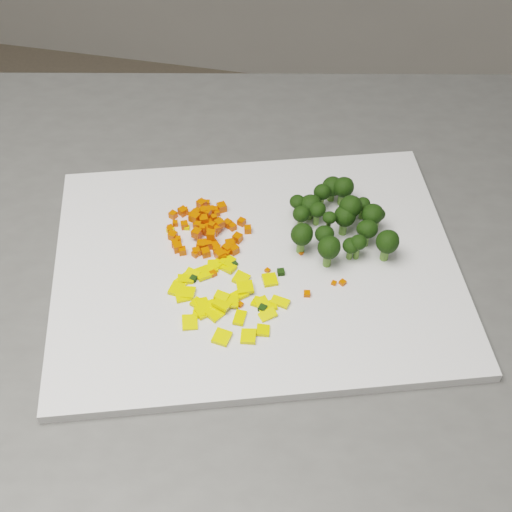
% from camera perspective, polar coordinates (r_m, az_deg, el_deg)
% --- Properties ---
extents(counter_block, '(1.14, 0.90, 0.90)m').
position_cam_1_polar(counter_block, '(1.20, 0.04, -14.07)').
color(counter_block, '#4F4F4D').
rests_on(counter_block, ground).
extents(cutting_board, '(0.53, 0.47, 0.01)m').
position_cam_1_polar(cutting_board, '(0.80, -0.00, -0.78)').
color(cutting_board, silver).
rests_on(cutting_board, counter_block).
extents(carrot_pile, '(0.10, 0.10, 0.03)m').
position_cam_1_polar(carrot_pile, '(0.82, -3.85, 2.70)').
color(carrot_pile, '#D73E02').
rests_on(carrot_pile, cutting_board).
extents(pepper_pile, '(0.12, 0.12, 0.02)m').
position_cam_1_polar(pepper_pile, '(0.75, -2.24, -3.06)').
color(pepper_pile, yellow).
rests_on(pepper_pile, cutting_board).
extents(broccoli_pile, '(0.12, 0.12, 0.06)m').
position_cam_1_polar(broccoli_pile, '(0.81, 7.08, 3.20)').
color(broccoli_pile, black).
rests_on(broccoli_pile, cutting_board).
extents(carrot_cube_0, '(0.01, 0.01, 0.01)m').
position_cam_1_polar(carrot_cube_0, '(0.81, -4.41, 0.85)').
color(carrot_cube_0, '#D73E02').
rests_on(carrot_cube_0, carrot_pile).
extents(carrot_cube_1, '(0.01, 0.01, 0.01)m').
position_cam_1_polar(carrot_cube_1, '(0.86, -4.39, 4.19)').
color(carrot_cube_1, '#D73E02').
rests_on(carrot_cube_1, carrot_pile).
extents(carrot_cube_2, '(0.01, 0.01, 0.01)m').
position_cam_1_polar(carrot_cube_2, '(0.85, -3.17, 3.44)').
color(carrot_cube_2, '#D73E02').
rests_on(carrot_cube_2, carrot_pile).
extents(carrot_cube_3, '(0.01, 0.01, 0.01)m').
position_cam_1_polar(carrot_cube_3, '(0.85, -2.76, 3.92)').
color(carrot_cube_3, '#D73E02').
rests_on(carrot_cube_3, carrot_pile).
extents(carrot_cube_4, '(0.01, 0.01, 0.01)m').
position_cam_1_polar(carrot_cube_4, '(0.85, -3.66, 3.65)').
color(carrot_cube_4, '#D73E02').
rests_on(carrot_cube_4, carrot_pile).
extents(carrot_cube_5, '(0.01, 0.01, 0.01)m').
position_cam_1_polar(carrot_cube_5, '(0.86, -4.39, 4.17)').
color(carrot_cube_5, '#D73E02').
rests_on(carrot_cube_5, carrot_pile).
extents(carrot_cube_6, '(0.01, 0.01, 0.01)m').
position_cam_1_polar(carrot_cube_6, '(0.82, -4.69, 2.47)').
color(carrot_cube_6, '#D73E02').
rests_on(carrot_cube_6, carrot_pile).
extents(carrot_cube_7, '(0.01, 0.01, 0.01)m').
position_cam_1_polar(carrot_cube_7, '(0.85, -5.17, 3.26)').
color(carrot_cube_7, '#D73E02').
rests_on(carrot_cube_7, carrot_pile).
extents(carrot_cube_8, '(0.01, 0.01, 0.01)m').
position_cam_1_polar(carrot_cube_8, '(0.84, -3.60, 3.10)').
color(carrot_cube_8, '#D73E02').
rests_on(carrot_cube_8, carrot_pile).
extents(carrot_cube_9, '(0.01, 0.01, 0.01)m').
position_cam_1_polar(carrot_cube_9, '(0.83, -4.22, 2.91)').
color(carrot_cube_9, '#D73E02').
rests_on(carrot_cube_9, carrot_pile).
extents(carrot_cube_10, '(0.01, 0.01, 0.01)m').
position_cam_1_polar(carrot_cube_10, '(0.82, -3.18, 2.23)').
color(carrot_cube_10, '#D73E02').
rests_on(carrot_cube_10, carrot_pile).
extents(carrot_cube_11, '(0.01, 0.01, 0.01)m').
position_cam_1_polar(carrot_cube_11, '(0.81, -3.36, 0.91)').
color(carrot_cube_11, '#D73E02').
rests_on(carrot_cube_11, carrot_pile).
extents(carrot_cube_12, '(0.01, 0.01, 0.01)m').
position_cam_1_polar(carrot_cube_12, '(0.81, -2.05, 0.92)').
color(carrot_cube_12, '#D73E02').
rests_on(carrot_cube_12, carrot_pile).
extents(carrot_cube_13, '(0.01, 0.01, 0.01)m').
position_cam_1_polar(carrot_cube_13, '(0.82, -3.29, 1.91)').
color(carrot_cube_13, '#D73E02').
rests_on(carrot_cube_13, carrot_pile).
extents(carrot_cube_14, '(0.01, 0.01, 0.01)m').
position_cam_1_polar(carrot_cube_14, '(0.85, -6.65, 3.29)').
color(carrot_cube_14, '#D73E02').
rests_on(carrot_cube_14, carrot_pile).
extents(carrot_cube_15, '(0.01, 0.01, 0.01)m').
position_cam_1_polar(carrot_cube_15, '(0.83, -3.37, 3.09)').
color(carrot_cube_15, '#D73E02').
rests_on(carrot_cube_15, carrot_pile).
extents(carrot_cube_16, '(0.01, 0.01, 0.01)m').
position_cam_1_polar(carrot_cube_16, '(0.81, -4.77, 1.83)').
color(carrot_cube_16, '#D73E02').
rests_on(carrot_cube_16, carrot_pile).
extents(carrot_cube_17, '(0.01, 0.01, 0.01)m').
position_cam_1_polar(carrot_cube_17, '(0.85, -5.72, 3.59)').
color(carrot_cube_17, '#D73E02').
rests_on(carrot_cube_17, carrot_pile).
extents(carrot_cube_18, '(0.01, 0.01, 0.01)m').
position_cam_1_polar(carrot_cube_18, '(0.84, -3.55, 2.87)').
color(carrot_cube_18, '#D73E02').
rests_on(carrot_cube_18, carrot_pile).
extents(carrot_cube_19, '(0.01, 0.01, 0.01)m').
position_cam_1_polar(carrot_cube_19, '(0.81, -6.49, 1.02)').
color(carrot_cube_19, '#D73E02').
rests_on(carrot_cube_19, carrot_pile).
extents(carrot_cube_20, '(0.01, 0.01, 0.01)m').
position_cam_1_polar(carrot_cube_20, '(0.83, -6.88, 2.26)').
color(carrot_cube_20, '#D73E02').
rests_on(carrot_cube_20, carrot_pile).
extents(carrot_cube_21, '(0.01, 0.01, 0.01)m').
position_cam_1_polar(carrot_cube_21, '(0.83, -1.17, 2.74)').
color(carrot_cube_21, '#D73E02').
rests_on(carrot_cube_21, carrot_pile).
extents(carrot_cube_22, '(0.01, 0.01, 0.01)m').
position_cam_1_polar(carrot_cube_22, '(0.82, -6.25, 1.31)').
color(carrot_cube_22, '#D73E02').
rests_on(carrot_cube_22, carrot_pile).
extents(carrot_cube_23, '(0.01, 0.01, 0.01)m').
position_cam_1_polar(carrot_cube_23, '(0.84, -4.20, 3.61)').
color(carrot_cube_23, '#D73E02').
rests_on(carrot_cube_23, carrot_pile).
extents(carrot_cube_24, '(0.01, 0.01, 0.01)m').
position_cam_1_polar(carrot_cube_24, '(0.84, -4.90, 3.34)').
color(carrot_cube_24, '#D73E02').
rests_on(carrot_cube_24, carrot_pile).
extents(carrot_cube_25, '(0.01, 0.01, 0.01)m').
position_cam_1_polar(carrot_cube_25, '(0.80, -2.36, 0.25)').
color(carrot_cube_25, '#D73E02').
rests_on(carrot_cube_25, carrot_pile).
extents(carrot_cube_26, '(0.01, 0.01, 0.01)m').
position_cam_1_polar(carrot_cube_26, '(0.83, -3.89, 2.66)').
color(carrot_cube_26, '#D73E02').
rests_on(carrot_cube_26, carrot_pile).
extents(carrot_cube_27, '(0.01, 0.01, 0.01)m').
position_cam_1_polar(carrot_cube_27, '(0.80, -2.90, 0.09)').
color(carrot_cube_27, '#D73E02').
rests_on(carrot_cube_27, carrot_pile).
extents(carrot_cube_28, '(0.01, 0.01, 0.01)m').
position_cam_1_polar(carrot_cube_28, '(0.85, -4.28, 3.73)').
color(carrot_cube_28, '#D73E02').
rests_on(carrot_cube_28, carrot_pile).
extents(carrot_cube_29, '(0.01, 0.01, 0.01)m').
position_cam_1_polar(carrot_cube_29, '(0.81, -6.28, 0.70)').
color(carrot_cube_29, '#D73E02').
rests_on(carrot_cube_29, carrot_pile).
extents(carrot_cube_30, '(0.01, 0.01, 0.01)m').
position_cam_1_polar(carrot_cube_30, '(0.82, -3.93, 2.05)').
color(carrot_cube_30, '#D73E02').
rests_on(carrot_cube_30, carrot_pile).
extents(carrot_cube_31, '(0.01, 0.01, 0.01)m').
position_cam_1_polar(carrot_cube_31, '(0.80, -4.79, 0.35)').
color(carrot_cube_31, '#D73E02').
rests_on(carrot_cube_31, carrot_pile).
extents(carrot_cube_32, '(0.01, 0.01, 0.01)m').
position_cam_1_polar(carrot_cube_32, '(0.83, -4.20, 2.42)').
color(carrot_cube_32, '#D73E02').
rests_on(carrot_cube_32, carrot_pile).
extents(carrot_cube_33, '(0.01, 0.01, 0.01)m').
position_cam_1_polar(carrot_cube_33, '(0.83, -4.90, 3.09)').
color(carrot_cube_33, '#D73E02').
rests_on(carrot_cube_33, carrot_pile).
extents(carrot_cube_34, '(0.01, 0.01, 0.01)m').
position_cam_1_polar(carrot_cube_34, '(0.83, -3.80, 2.24)').
color(carrot_cube_34, '#D73E02').
rests_on(carrot_cube_34, carrot_pile).
extents(carrot_cube_35, '(0.01, 0.01, 0.01)m').
position_cam_1_polar(carrot_cube_35, '(0.84, -4.03, 3.17)').
color(carrot_cube_35, '#D73E02').
rests_on(carrot_cube_35, carrot_pile).
extents(carrot_cube_36, '(0.01, 0.01, 0.01)m').
position_cam_1_polar(carrot_cube_36, '(0.84, -5.15, 3.11)').
color(carrot_cube_36, '#D73E02').
rests_on(carrot_cube_36, carrot_pile).
extents(carrot_cube_37, '(0.01, 0.01, 0.01)m').
position_cam_1_polar(carrot_cube_37, '(0.82, -0.66, 2.14)').
color(carrot_cube_37, '#D73E02').
rests_on(carrot_cube_37, carrot_pile).
extents(carrot_cube_38, '(0.01, 0.01, 0.01)m').
position_cam_1_polar(carrot_cube_38, '(0.85, -4.76, 3.52)').
color(carrot_cube_38, '#D73E02').
rests_on(carrot_cube_38, carrot_pile).
extents(carrot_cube_39, '(0.01, 0.01, 0.01)m').
position_cam_1_polar(carrot_cube_39, '(0.80, -2.71, -0.03)').
color(carrot_cube_39, '#D73E02').
rests_on(carrot_cube_39, carrot_pile).
extents(carrot_cube_40, '(0.01, 0.01, 0.01)m').
position_cam_1_polar(carrot_cube_40, '(0.83, -5.74, 2.47)').
color(carrot_cube_40, '#D73E02').
rests_on(carrot_cube_40, carrot_pile).
extents(carrot_cube_41, '(0.01, 0.01, 0.01)m').
position_cam_1_polar(carrot_cube_41, '(0.80, -1.77, 0.52)').
color(carrot_cube_41, '#D73E02').
rests_on(carrot_cube_41, carrot_pile).
extents(carrot_cube_42, '(0.01, 0.01, 0.01)m').
position_cam_1_polar(carrot_cube_42, '(0.81, -3.61, 1.71)').
color(carrot_cube_42, '#D73E02').
rests_on(carrot_cube_42, carrot_pile).
extents(carrot_cube_43, '(0.01, 0.01, 0.01)m').
position_cam_1_polar(carrot_cube_43, '(0.82, -6.67, 1.62)').
color(carrot_cube_43, '#D73E02').
rests_on(carrot_cube_43, carrot_pile).
extents(carrot_cube_44, '(0.01, 0.01, 0.01)m').
position_cam_1_polar(carrot_cube_44, '(0.82, -4.29, 2.24)').
color(carrot_cube_44, '#D73E02').
rests_on(carrot_cube_44, carrot_pile).
extents(carrot_cube_45, '(0.01, 0.01, 0.01)m').
position_cam_1_polar(carrot_cube_45, '(0.80, -4.05, 0.27)').
color(carrot_cube_45, '#D73E02').
rests_on(carrot_cube_45, carrot_pile).
extents(carrot_cube_46, '(0.01, 0.01, 0.01)m').
position_cam_1_polar(carrot_cube_46, '(0.81, -2.09, 0.92)').
color(carrot_cube_46, '#D73E02').
rests_on(carrot_cube_46, carrot_pile).
extents(carrot_cube_47, '(0.01, 0.01, 0.01)m').
position_cam_1_polar(carrot_cube_47, '(0.84, -2.96, 2.80)').
color(carrot_cube_47, '#D73E02').
rests_on(carrot_cube_47, carrot_pile).
extents(carrot_cube_48, '(0.01, 0.01, 0.01)m').
position_cam_1_polar(carrot_cube_48, '(0.85, -3.31, 3.67)').
color(carrot_cube_48, '#D73E02').
rests_on(carrot_cube_48, carrot_pile).
extents(carrot_cube_49, '(0.01, 0.01, 0.01)m').
position_cam_1_polar(carrot_cube_49, '(0.84, -3.78, 3.21)').
color(carrot_cube_49, '#D73E02').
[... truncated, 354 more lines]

